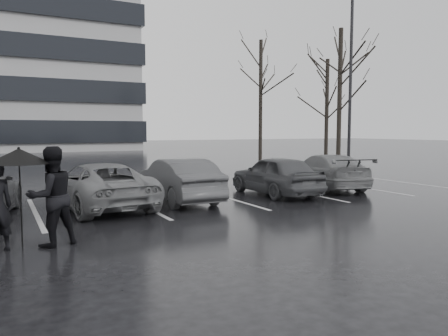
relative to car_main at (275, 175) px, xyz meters
The scene contains 12 objects.
ground 3.43m from the car_main, 134.83° to the right, with size 160.00×160.00×0.00m, color black.
car_main is the anchor object (origin of this frame).
car_west_a 3.40m from the car_main, behind, with size 1.37×3.93×1.30m, color #29282B.
car_west_b 5.75m from the car_main, behind, with size 2.06×4.48×1.24m, color #4E4E50.
car_east 2.55m from the car_main, 10.18° to the left, with size 1.77×4.35×1.26m, color #4E4E50.
pedestrian_right 8.13m from the car_main, 154.59° to the right, with size 0.90×0.70×1.85m, color black.
umbrella 8.63m from the car_main, 156.47° to the right, with size 1.09×1.09×1.84m.
lamp_post 8.89m from the car_main, 30.12° to the left, with size 0.47×0.47×8.59m.
stall_stripes 3.24m from the car_main, behind, with size 19.72×5.00×0.00m.
tree_east 12.72m from the car_main, 38.33° to the left, with size 0.26×0.26×8.00m, color black.
tree_ne 17.03m from the car_main, 43.76° to the left, with size 0.26×0.26×7.00m, color black.
tree_north 17.34m from the car_main, 59.45° to the left, with size 0.26×0.26×8.50m, color black.
Camera 1 is at (-5.82, -9.63, 2.14)m, focal length 35.00 mm.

